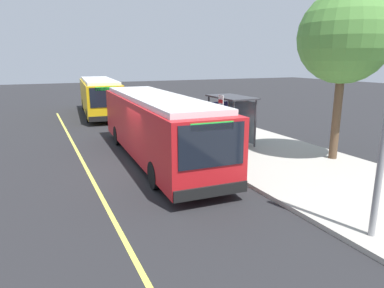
{
  "coord_description": "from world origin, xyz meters",
  "views": [
    {
      "loc": [
        13.52,
        -3.96,
        4.46
      ],
      "look_at": [
        1.97,
        1.4,
        1.34
      ],
      "focal_mm": 32.09,
      "sensor_mm": 36.0,
      "label": 1
    }
  ],
  "objects_px": {
    "transit_bus_second": "(99,95)",
    "pedestrian_commuter": "(198,120)",
    "waiting_bench": "(233,133)",
    "transit_bus_main": "(156,125)",
    "route_sign_post": "(221,116)"
  },
  "relations": [
    {
      "from": "transit_bus_second",
      "to": "route_sign_post",
      "type": "height_order",
      "value": "same"
    },
    {
      "from": "transit_bus_second",
      "to": "pedestrian_commuter",
      "type": "height_order",
      "value": "transit_bus_second"
    },
    {
      "from": "waiting_bench",
      "to": "transit_bus_main",
      "type": "bearing_deg",
      "value": -78.55
    },
    {
      "from": "transit_bus_second",
      "to": "route_sign_post",
      "type": "relative_size",
      "value": 3.98
    },
    {
      "from": "route_sign_post",
      "to": "pedestrian_commuter",
      "type": "xyz_separation_m",
      "value": [
        -4.07,
        0.8,
        -0.84
      ]
    },
    {
      "from": "transit_bus_second",
      "to": "route_sign_post",
      "type": "xyz_separation_m",
      "value": [
        15.64,
        2.7,
        0.34
      ]
    },
    {
      "from": "transit_bus_second",
      "to": "pedestrian_commuter",
      "type": "distance_m",
      "value": 12.1
    },
    {
      "from": "route_sign_post",
      "to": "pedestrian_commuter",
      "type": "height_order",
      "value": "route_sign_post"
    },
    {
      "from": "pedestrian_commuter",
      "to": "waiting_bench",
      "type": "bearing_deg",
      "value": 26.7
    },
    {
      "from": "transit_bus_second",
      "to": "waiting_bench",
      "type": "distance_m",
      "value": 14.48
    },
    {
      "from": "transit_bus_second",
      "to": "route_sign_post",
      "type": "bearing_deg",
      "value": 9.8
    },
    {
      "from": "transit_bus_main",
      "to": "waiting_bench",
      "type": "relative_size",
      "value": 7.38
    },
    {
      "from": "transit_bus_second",
      "to": "pedestrian_commuter",
      "type": "bearing_deg",
      "value": 16.85
    },
    {
      "from": "pedestrian_commuter",
      "to": "route_sign_post",
      "type": "bearing_deg",
      "value": -11.17
    },
    {
      "from": "transit_bus_second",
      "to": "pedestrian_commuter",
      "type": "xyz_separation_m",
      "value": [
        11.57,
        3.51,
        -0.5
      ]
    }
  ]
}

